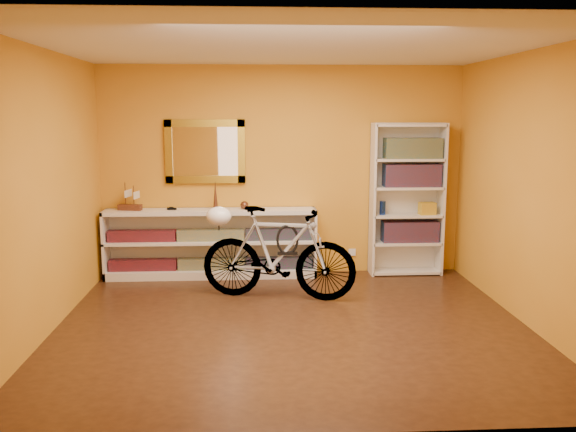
{
  "coord_description": "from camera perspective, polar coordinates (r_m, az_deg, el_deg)",
  "views": [
    {
      "loc": [
        -0.35,
        -5.52,
        2.01
      ],
      "look_at": [
        0.0,
        0.7,
        0.95
      ],
      "focal_mm": 37.59,
      "sensor_mm": 36.0,
      "label": 1
    }
  ],
  "objects": [
    {
      "name": "bookcase",
      "position": [
        7.68,
        11.18,
        1.54
      ],
      "size": [
        0.9,
        0.3,
        1.9
      ],
      "primitive_type": null,
      "color": "silver",
      "rests_on": "floor"
    },
    {
      "name": "left_wall",
      "position": [
        5.88,
        -22.11,
        2.01
      ],
      "size": [
        0.01,
        4.0,
        2.6
      ],
      "primitive_type": "cube",
      "color": "orange",
      "rests_on": "ground"
    },
    {
      "name": "cd_row_upper",
      "position": [
        7.48,
        -7.31,
        -1.8
      ],
      "size": [
        2.5,
        0.13,
        0.14
      ],
      "primitive_type": "cube",
      "color": "navy",
      "rests_on": "console_unit"
    },
    {
      "name": "back_wall",
      "position": [
        7.57,
        -0.56,
        4.27
      ],
      "size": [
        4.5,
        0.01,
        2.6
      ],
      "primitive_type": "cube",
      "color": "orange",
      "rests_on": "ground"
    },
    {
      "name": "bicycle",
      "position": [
        6.57,
        -0.93,
        -3.53
      ],
      "size": [
        0.84,
        1.8,
        1.02
      ],
      "primitive_type": "imported",
      "rotation": [
        0.0,
        0.0,
        1.34
      ],
      "color": "silver",
      "rests_on": "floor"
    },
    {
      "name": "book_row_c",
      "position": [
        7.63,
        11.7,
        6.3
      ],
      "size": [
        0.7,
        0.22,
        0.25
      ],
      "primitive_type": "cube",
      "color": "#1B4E5F",
      "rests_on": "bookcase"
    },
    {
      "name": "book_row_b",
      "position": [
        7.65,
        11.62,
        3.8
      ],
      "size": [
        0.7,
        0.22,
        0.28
      ],
      "primitive_type": "cube",
      "color": "maroon",
      "rests_on": "bookcase"
    },
    {
      "name": "decorative_orb",
      "position": [
        7.42,
        -4.14,
        1.03
      ],
      "size": [
        0.1,
        0.1,
        0.1
      ],
      "primitive_type": "sphere",
      "color": "#572F1D",
      "rests_on": "console_unit"
    },
    {
      "name": "yellow_bag",
      "position": [
        7.72,
        13.03,
        0.7
      ],
      "size": [
        0.21,
        0.15,
        0.15
      ],
      "primitive_type": "cube",
      "rotation": [
        0.0,
        0.0,
        0.12
      ],
      "color": "gold",
      "rests_on": "bookcase"
    },
    {
      "name": "ceiling",
      "position": [
        5.56,
        0.43,
        15.8
      ],
      "size": [
        4.5,
        4.0,
        0.01
      ],
      "primitive_type": "cube",
      "color": "silver",
      "rests_on": "ground"
    },
    {
      "name": "wall_socket",
      "position": [
        7.81,
        6.08,
        -3.42
      ],
      "size": [
        0.09,
        0.02,
        0.09
      ],
      "primitive_type": "cube",
      "color": "silver",
      "rests_on": "back_wall"
    },
    {
      "name": "helmet",
      "position": [
        6.65,
        -6.57,
        -0.01
      ],
      "size": [
        0.28,
        0.27,
        0.21
      ],
      "primitive_type": "ellipsoid",
      "color": "white",
      "rests_on": "bicycle"
    },
    {
      "name": "floor",
      "position": [
        5.89,
        0.39,
        -10.36
      ],
      "size": [
        4.5,
        4.0,
        0.01
      ],
      "primitive_type": "cube",
      "color": "black",
      "rests_on": "ground"
    },
    {
      "name": "cd_row_lower",
      "position": [
        7.56,
        -7.25,
        -4.51
      ],
      "size": [
        2.5,
        0.13,
        0.14
      ],
      "primitive_type": "cube",
      "color": "black",
      "rests_on": "console_unit"
    },
    {
      "name": "bronze_ornament",
      "position": [
        7.41,
        -6.88,
        2.0
      ],
      "size": [
        0.06,
        0.06,
        0.36
      ],
      "primitive_type": "cone",
      "color": "#572F1D",
      "rests_on": "console_unit"
    },
    {
      "name": "right_wall",
      "position": [
        6.15,
        21.91,
        2.33
      ],
      "size": [
        0.01,
        4.0,
        2.6
      ],
      "primitive_type": "cube",
      "color": "orange",
      "rests_on": "ground"
    },
    {
      "name": "toy_car",
      "position": [
        7.49,
        -10.92,
        0.58
      ],
      "size": [
        0.0,
        0.0,
        0.0
      ],
      "primitive_type": "imported",
      "rotation": [
        0.0,
        0.0,
        1.57
      ],
      "color": "black",
      "rests_on": "console_unit"
    },
    {
      "name": "gilt_mirror",
      "position": [
        7.52,
        -7.84,
        6.06
      ],
      "size": [
        0.98,
        0.06,
        0.78
      ],
      "primitive_type": "cube",
      "color": "olive",
      "rests_on": "back_wall"
    },
    {
      "name": "travel_mug",
      "position": [
        7.6,
        8.93,
        0.77
      ],
      "size": [
        0.08,
        0.08,
        0.17
      ],
      "primitive_type": "cylinder",
      "color": "#16329A",
      "rests_on": "bookcase"
    },
    {
      "name": "book_row_a",
      "position": [
        7.76,
        11.44,
        -1.43
      ],
      "size": [
        0.7,
        0.22,
        0.26
      ],
      "primitive_type": "cube",
      "color": "maroon",
      "rests_on": "bookcase"
    },
    {
      "name": "model_ship",
      "position": [
        7.55,
        -14.76,
        1.8
      ],
      "size": [
        0.3,
        0.17,
        0.34
      ],
      "primitive_type": null,
      "rotation": [
        0.0,
        0.0,
        -0.22
      ],
      "color": "#442013",
      "rests_on": "console_unit"
    },
    {
      "name": "red_tin",
      "position": [
        7.6,
        9.81,
        6.15
      ],
      "size": [
        0.18,
        0.18,
        0.2
      ],
      "primitive_type": "cube",
      "rotation": [
        0.0,
        0.0,
        0.22
      ],
      "color": "maroon",
      "rests_on": "bookcase"
    },
    {
      "name": "console_unit",
      "position": [
        7.52,
        -7.28,
        -2.59
      ],
      "size": [
        2.6,
        0.35,
        0.85
      ],
      "primitive_type": null,
      "color": "silver",
      "rests_on": "floor"
    },
    {
      "name": "u_lock",
      "position": [
        6.52,
        -0.05,
        -2.25
      ],
      "size": [
        0.24,
        0.03,
        0.24
      ],
      "primitive_type": "torus",
      "rotation": [
        1.57,
        0.0,
        0.0
      ],
      "color": "black",
      "rests_on": "bicycle"
    }
  ]
}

